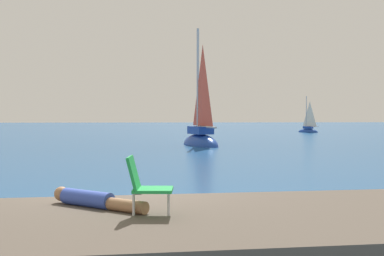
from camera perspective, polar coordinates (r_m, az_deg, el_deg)
name	(u,v)px	position (r m, az deg, el deg)	size (l,w,h in m)	color
ground_plane	(125,217)	(9.89, -7.22, -9.47)	(160.00, 160.00, 0.00)	navy
shore_ledge	(193,235)	(7.30, 0.13, -11.38)	(8.15, 3.67, 0.54)	brown
boulder_seaward	(170,220)	(9.58, -2.38, -9.83)	(1.42, 1.14, 0.78)	#4C4438
sailboat_near	(201,139)	(29.64, 0.92, -1.15)	(2.50, 4.01, 7.22)	#193D99
sailboat_far	(308,130)	(49.32, 12.35, -0.23)	(1.87, 1.72, 3.61)	#193D99
person_sunbather	(94,200)	(7.90, -10.51, -7.57)	(1.47, 1.19, 0.25)	#334CB2
beach_chair	(144,183)	(7.15, -5.13, -5.88)	(0.63, 0.52, 0.80)	green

